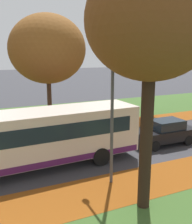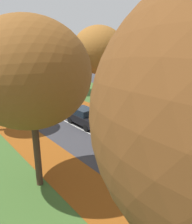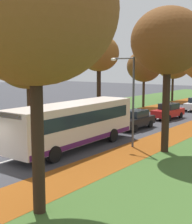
% 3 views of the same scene
% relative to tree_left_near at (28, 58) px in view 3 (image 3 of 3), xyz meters
% --- Properties ---
extents(grass_verge_left, '(12.00, 90.00, 0.01)m').
position_rel_tree_left_near_xyz_m(grass_verge_left, '(-2.83, 10.75, -6.09)').
color(grass_verge_left, '#3D6028').
rests_on(grass_verge_left, ground).
extents(leaf_litter_left, '(2.80, 60.00, 0.00)m').
position_rel_tree_left_near_xyz_m(leaf_litter_left, '(1.77, 4.75, -6.08)').
color(leaf_litter_left, '#8C4714').
rests_on(leaf_litter_left, grass_verge_left).
extents(leaf_litter_right, '(2.80, 60.00, 0.00)m').
position_rel_tree_left_near_xyz_m(leaf_litter_right, '(10.97, 4.75, -6.08)').
color(leaf_litter_right, '#8C4714').
rests_on(leaf_litter_right, grass_verge_right).
extents(road_centre_line, '(0.12, 80.00, 0.01)m').
position_rel_tree_left_near_xyz_m(road_centre_line, '(6.37, 10.75, -6.09)').
color(road_centre_line, silver).
rests_on(road_centre_line, ground).
extents(tree_left_near, '(5.84, 5.84, 8.73)m').
position_rel_tree_left_near_xyz_m(tree_left_near, '(0.00, 0.00, 0.00)').
color(tree_left_near, '#422D1E').
rests_on(tree_left_near, ground).
extents(tree_left_mid, '(4.43, 4.43, 8.84)m').
position_rel_tree_left_near_xyz_m(tree_left_mid, '(-0.02, 9.92, 0.70)').
color(tree_left_mid, black).
rests_on(tree_left_mid, ground).
extents(tree_left_far, '(4.58, 4.58, 7.49)m').
position_rel_tree_left_near_xyz_m(tree_left_far, '(0.31, 19.35, -0.68)').
color(tree_left_far, '#382619').
rests_on(tree_left_far, ground).
extents(tree_left_distant, '(5.62, 5.62, 8.54)m').
position_rel_tree_left_near_xyz_m(tree_left_distant, '(0.02, 29.13, -0.10)').
color(tree_left_distant, '#382619').
rests_on(tree_left_distant, ground).
extents(tree_right_nearest, '(5.80, 5.80, 9.89)m').
position_rel_tree_left_near_xyz_m(tree_right_nearest, '(12.65, -10.15, 1.16)').
color(tree_right_nearest, black).
rests_on(tree_right_nearest, ground).
extents(tree_right_near, '(4.53, 4.53, 8.94)m').
position_rel_tree_left_near_xyz_m(tree_right_near, '(12.58, 0.41, 0.76)').
color(tree_right_near, black).
rests_on(tree_right_near, ground).
extents(bollard_fourth, '(0.12, 0.12, 0.64)m').
position_rel_tree_left_near_xyz_m(bollard_fourth, '(2.79, -2.98, -5.77)').
color(bollard_fourth, '#4C3823').
rests_on(bollard_fourth, ground).
extents(streetlamp_right, '(1.89, 0.28, 6.00)m').
position_rel_tree_left_near_xyz_m(streetlamp_right, '(10.04, 0.14, -2.36)').
color(streetlamp_right, '#47474C').
rests_on(streetlamp_right, ground).
extents(bus, '(2.95, 10.49, 2.98)m').
position_rel_tree_left_near_xyz_m(bus, '(7.40, -2.41, -4.39)').
color(bus, beige).
rests_on(bus, ground).
extents(car_black_lead, '(1.81, 4.21, 1.62)m').
position_rel_tree_left_near_xyz_m(car_black_lead, '(7.23, 5.71, -5.28)').
color(car_black_lead, black).
rests_on(car_black_lead, ground).
extents(car_red_following, '(1.94, 4.28, 1.62)m').
position_rel_tree_left_near_xyz_m(car_red_following, '(7.24, 12.28, -5.28)').
color(car_red_following, '#B21919').
rests_on(car_red_following, ground).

